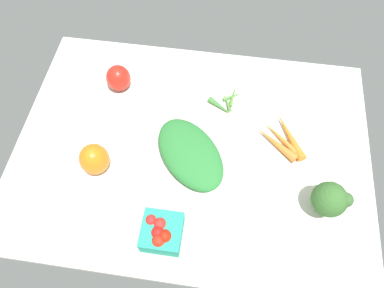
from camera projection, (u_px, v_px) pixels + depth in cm
name	position (u px, v px, depth cm)	size (l,w,h in cm)	color
tablecloth	(192.00, 149.00, 104.80)	(104.00, 76.00, 2.00)	silver
broccoli_head	(330.00, 199.00, 88.93)	(10.12, 9.64, 11.54)	#96C284
okra_pile	(226.00, 102.00, 110.87)	(10.90, 12.60, 1.93)	#548F44
bell_pepper_red	(118.00, 78.00, 111.10)	(7.69, 7.69, 8.60)	red
leafy_greens_clump	(191.00, 154.00, 99.85)	(25.52, 15.19, 5.40)	#2C7935
carrot_bunch	(283.00, 139.00, 103.81)	(15.71, 17.18, 2.74)	orange
bell_pepper_orange	(94.00, 159.00, 96.49)	(8.21, 8.21, 9.93)	orange
berry_basket	(161.00, 232.00, 88.23)	(10.04, 10.04, 7.26)	teal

